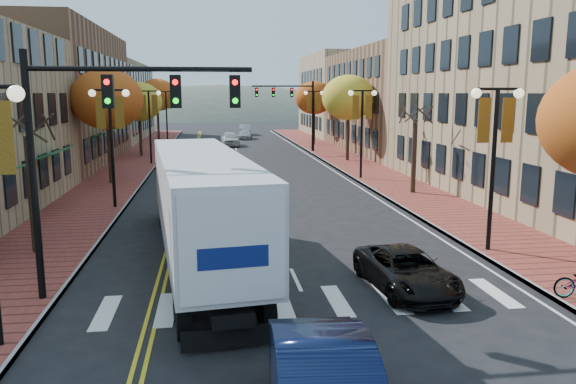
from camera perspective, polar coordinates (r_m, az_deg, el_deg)
name	(u,v)px	position (r m, az deg, el deg)	size (l,w,h in m)	color
ground	(320,332)	(14.40, 3.24, -14.01)	(200.00, 200.00, 0.00)	black
sidewalk_left	(130,167)	(46.22, -15.74, 2.48)	(4.00, 85.00, 0.15)	brown
sidewalk_right	(351,163)	(47.21, 6.47, 2.95)	(4.00, 85.00, 0.15)	brown
building_left_mid	(32,97)	(50.99, -24.53, 8.75)	(12.00, 24.00, 11.00)	brown
building_left_far	(95,102)	(75.31, -19.06, 8.67)	(12.00, 26.00, 9.50)	#9E8966
building_right_mid	(421,101)	(58.81, 13.37, 8.94)	(15.00, 24.00, 10.00)	brown
building_right_far	(363,95)	(79.73, 7.65, 9.71)	(15.00, 20.00, 11.00)	#9E8966
tree_left_a	(32,195)	(22.17, -24.55, -0.26)	(0.28, 0.28, 4.20)	#382619
tree_left_b	(107,100)	(37.46, -17.90, 8.93)	(4.48, 4.48, 7.21)	#382619
tree_left_c	(139,102)	(53.30, -14.90, 8.85)	(4.16, 4.16, 6.69)	#382619
tree_left_d	(157,95)	(71.19, -13.15, 9.59)	(4.61, 4.61, 7.42)	#382619
tree_right_b	(414,156)	(33.19, 12.68, 3.55)	(0.28, 0.28, 4.20)	#382619
tree_right_c	(348,98)	(48.31, 6.15, 9.50)	(4.48, 4.48, 7.21)	#382619
tree_right_d	(314,98)	(63.96, 2.67, 9.53)	(4.35, 4.35, 7.00)	#382619
lamp_left_b	(111,125)	(29.36, -17.57, 6.52)	(1.96, 0.36, 6.05)	black
lamp_left_c	(149,112)	(47.19, -13.92, 7.85)	(1.96, 0.36, 6.05)	black
lamp_left_d	(166,107)	(65.11, -12.26, 8.45)	(1.96, 0.36, 6.05)	black
lamp_right_a	(495,137)	(21.47, 20.27, 5.23)	(1.96, 0.36, 6.05)	black
lamp_right_b	(362,116)	(38.28, 7.53, 7.61)	(1.96, 0.36, 6.05)	black
lamp_right_c	(314,109)	(55.84, 2.63, 8.43)	(1.96, 0.36, 6.05)	black
traffic_mast_near	(103,128)	(16.19, -18.26, 6.20)	(6.10, 0.35, 7.00)	black
traffic_mast_far	(293,102)	(55.49, 0.56, 9.08)	(6.10, 0.34, 7.00)	black
semi_truck	(198,197)	(19.73, -9.14, -0.54)	(4.35, 15.82, 3.91)	black
black_suv	(406,270)	(17.36, 11.91, -7.78)	(2.05, 4.44, 1.23)	black
car_far_white	(230,139)	(63.15, -5.91, 5.40)	(1.88, 4.68, 1.59)	silver
car_far_silver	(245,134)	(72.40, -4.36, 5.85)	(1.66, 4.08, 1.18)	#A5A6AD
car_far_oncoming	(246,130)	(79.89, -4.33, 6.33)	(1.51, 4.32, 1.42)	#A4A5AC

